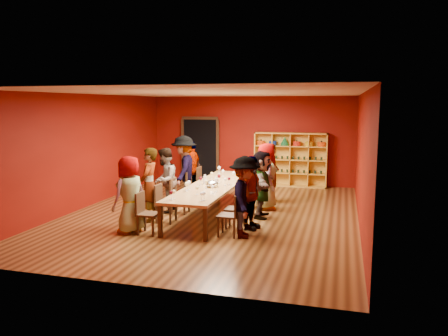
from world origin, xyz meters
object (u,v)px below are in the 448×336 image
Objects in this scene: chair_person_left_0 at (145,211)px; chair_person_right_2 at (249,196)px; spittoon_bowl at (212,184)px; chair_person_left_2 at (177,194)px; chair_person_right_4 at (262,184)px; chair_person_left_3 at (192,185)px; person_right_3 at (266,176)px; tasting_table at (213,187)px; person_left_2 at (165,180)px; person_left_4 at (192,169)px; chair_person_right_1 at (239,206)px; chair_person_left_4 at (203,180)px; chair_person_right_3 at (256,190)px; wine_bottle at (240,170)px; person_left_3 at (184,169)px; person_right_0 at (245,197)px; person_right_2 at (262,184)px; person_left_1 at (149,185)px; person_right_1 at (250,193)px; chair_person_left_1 at (163,201)px; person_left_0 at (130,195)px; shelving_unit at (290,157)px; person_right_4 at (272,173)px; chair_person_right_0 at (232,213)px.

chair_person_right_2 is (1.82, 2.00, 0.00)m from chair_person_left_0.
spittoon_bowl is at bearing 59.82° from chair_person_left_0.
chair_person_right_4 is (1.82, 1.86, 0.00)m from chair_person_left_2.
person_right_3 is (2.09, -0.14, 0.37)m from chair_person_left_3.
tasting_table is 1.25m from person_left_2.
person_left_4 is (-0.01, 2.06, 0.01)m from person_left_2.
chair_person_right_1 is 2.00m from person_right_3.
person_left_2 reaches higher than chair_person_left_4.
wine_bottle reaches higher than chair_person_right_3.
wine_bottle is (1.17, 3.78, 0.38)m from chair_person_left_0.
person_left_3 is 1.81m from spittoon_bowl.
person_right_2 is at bearing -12.29° from person_right_0.
person_left_1 is 2.50m from person_right_0.
person_right_1 is 0.94× the size of person_right_3.
person_right_2 reaches higher than chair_person_left_1.
spittoon_bowl is at bearing 163.46° from person_left_0.
spittoon_bowl is (-0.85, -1.20, 0.33)m from chair_person_right_3.
chair_person_left_1 is 2.74× the size of wine_bottle.
person_left_0 is 0.98× the size of person_right_0.
chair_person_left_1 is 1.00× the size of chair_person_left_2.
spittoon_bowl is at bearing 138.59° from chair_person_right_1.
shelving_unit is at bearing -25.14° from person_right_3.
chair_person_right_2 is 0.54× the size of person_right_4.
person_left_1 reaches higher than chair_person_right_1.
person_right_2 is at bearing -92.30° from shelving_unit.
shelving_unit reaches higher than person_right_2.
chair_person_left_1 is at bearing -113.28° from shelving_unit.
chair_person_left_4 is at bearing 43.76° from person_right_2.
person_left_0 is at bearing 125.45° from person_right_1.
shelving_unit reaches higher than person_right_3.
chair_person_right_2 is 1.00× the size of chair_person_right_3.
chair_person_right_4 is (-0.31, 1.71, -0.32)m from person_right_2.
person_right_3 reaches higher than chair_person_left_0.
person_left_1 is (-0.34, 0.95, 0.37)m from chair_person_left_0.
person_right_1 is at bearing 24.00° from chair_person_left_0.
person_left_4 is (0.01, 3.92, 0.00)m from person_left_0.
person_right_1 reaches higher than chair_person_right_2.
chair_person_right_0 is 3.54m from wine_bottle.
person_left_2 reaches higher than chair_person_right_3.
person_right_0 is at bearing -92.14° from shelving_unit.
person_right_4 is (1.19, 1.72, 0.13)m from tasting_table.
person_left_0 is 3.92m from person_left_4.
person_right_4 is at bearing 60.47° from chair_person_left_0.
wine_bottle is at bearing 23.85° from person_right_3.
chair_person_left_4 and chair_person_right_2 have the same top height.
shelving_unit is at bearing -6.64° from person_right_2.
spittoon_bowl is (1.31, -2.24, -0.00)m from person_left_4.
person_right_0 is at bearing -52.24° from chair_person_left_3.
person_left_2 is 2.36m from chair_person_right_1.
person_right_2 is (2.47, 1.06, -0.05)m from person_left_1.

